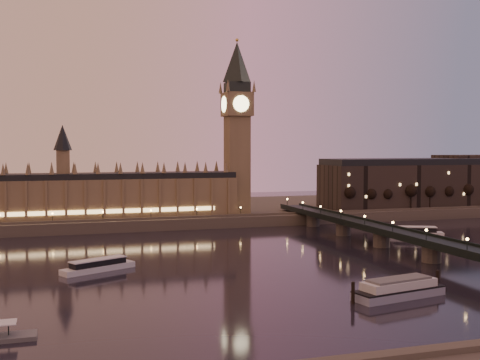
{
  "coord_description": "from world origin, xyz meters",
  "views": [
    {
      "loc": [
        -51.42,
        -222.49,
        45.97
      ],
      "look_at": [
        28.98,
        35.0,
        30.98
      ],
      "focal_mm": 45.0,
      "sensor_mm": 36.0,
      "label": 1
    }
  ],
  "objects": [
    {
      "name": "ground",
      "position": [
        0.0,
        0.0,
        0.0
      ],
      "size": [
        700.0,
        700.0,
        0.0
      ],
      "primitive_type": "plane",
      "color": "black",
      "rests_on": "ground"
    },
    {
      "name": "far_embankment",
      "position": [
        30.0,
        165.0,
        3.0
      ],
      "size": [
        560.0,
        130.0,
        6.0
      ],
      "primitive_type": "cube",
      "color": "#423D35",
      "rests_on": "ground"
    },
    {
      "name": "palace_of_westminster",
      "position": [
        -40.12,
        120.99,
        21.71
      ],
      "size": [
        180.0,
        26.62,
        52.0
      ],
      "color": "brown",
      "rests_on": "ground"
    },
    {
      "name": "big_ben",
      "position": [
        53.99,
        120.99,
        63.95
      ],
      "size": [
        17.68,
        17.68,
        104.0
      ],
      "color": "brown",
      "rests_on": "ground"
    },
    {
      "name": "westminster_bridge",
      "position": [
        91.61,
        0.0,
        5.52
      ],
      "size": [
        13.2,
        260.0,
        15.3
      ],
      "color": "black",
      "rests_on": "ground"
    },
    {
      "name": "city_block",
      "position": [
        194.94,
        130.93,
        22.24
      ],
      "size": [
        155.0,
        45.0,
        34.0
      ],
      "color": "black",
      "rests_on": "ground"
    },
    {
      "name": "bare_tree_0",
      "position": [
        122.19,
        109.0,
        16.26
      ],
      "size": [
        6.74,
        6.74,
        13.71
      ],
      "color": "black",
      "rests_on": "ground"
    },
    {
      "name": "bare_tree_1",
      "position": [
        136.8,
        109.0,
        16.26
      ],
      "size": [
        6.74,
        6.74,
        13.71
      ],
      "color": "black",
      "rests_on": "ground"
    },
    {
      "name": "bare_tree_2",
      "position": [
        151.42,
        109.0,
        16.26
      ],
      "size": [
        6.74,
        6.74,
        13.71
      ],
      "color": "black",
      "rests_on": "ground"
    },
    {
      "name": "bare_tree_3",
      "position": [
        166.03,
        109.0,
        16.26
      ],
      "size": [
        6.74,
        6.74,
        13.71
      ],
      "color": "black",
      "rests_on": "ground"
    },
    {
      "name": "bare_tree_4",
      "position": [
        180.64,
        109.0,
        16.26
      ],
      "size": [
        6.74,
        6.74,
        13.71
      ],
      "color": "black",
      "rests_on": "ground"
    },
    {
      "name": "bare_tree_5",
      "position": [
        195.25,
        109.0,
        16.26
      ],
      "size": [
        6.74,
        6.74,
        13.71
      ],
      "color": "black",
      "rests_on": "ground"
    },
    {
      "name": "bare_tree_6",
      "position": [
        209.86,
        109.0,
        16.26
      ],
      "size": [
        6.74,
        6.74,
        13.71
      ],
      "color": "black",
      "rests_on": "ground"
    },
    {
      "name": "cruise_boat_a",
      "position": [
        -35.96,
        3.1,
        2.01
      ],
      "size": [
        28.23,
        18.5,
        4.57
      ],
      "rotation": [
        0.0,
        0.0,
        0.47
      ],
      "color": "silver",
      "rests_on": "ground"
    },
    {
      "name": "cruise_boat_b",
      "position": [
        125.57,
        42.86,
        2.26
      ],
      "size": [
        28.26,
        17.41,
        5.13
      ],
      "rotation": [
        0.0,
        0.0,
        -0.41
      ],
      "color": "silver",
      "rests_on": "ground"
    },
    {
      "name": "moored_barge",
      "position": [
        48.63,
        -64.43,
        2.73
      ],
      "size": [
        34.67,
        14.37,
        6.48
      ],
      "rotation": [
        0.0,
        0.0,
        0.2
      ],
      "color": "#8B94B1",
      "rests_on": "ground"
    }
  ]
}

